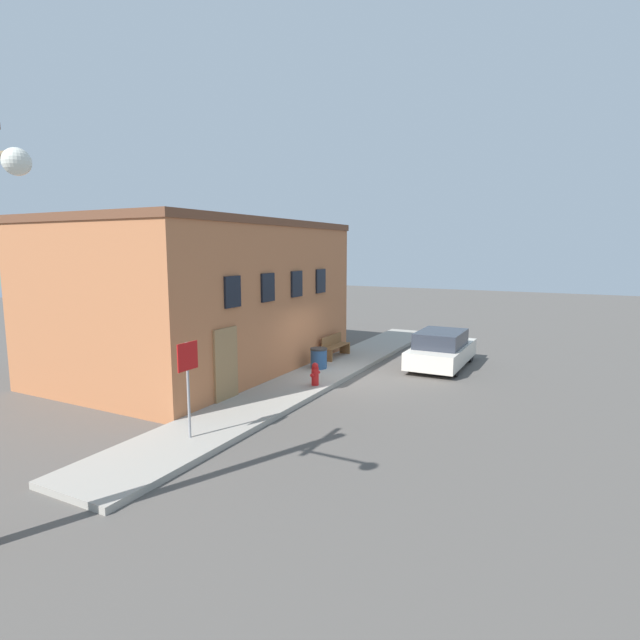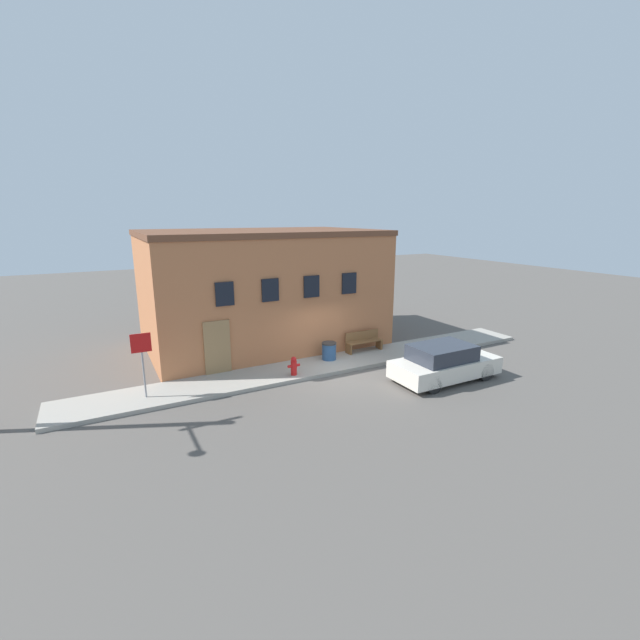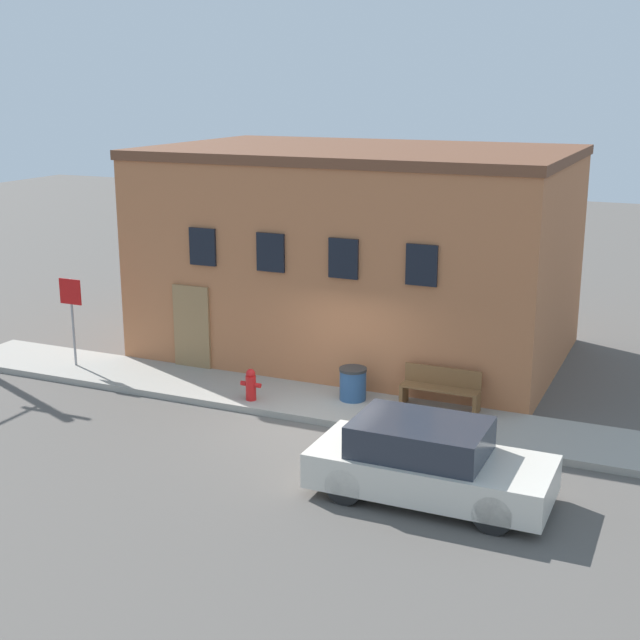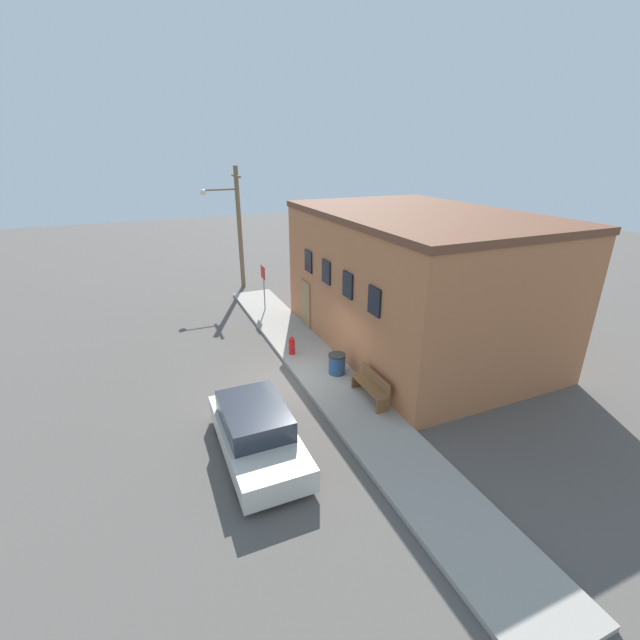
# 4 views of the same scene
# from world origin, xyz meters

# --- Properties ---
(ground_plane) EXTENTS (80.00, 80.00, 0.00)m
(ground_plane) POSITION_xyz_m (0.00, 0.00, 0.00)
(ground_plane) COLOR #56514C
(sidewalk) EXTENTS (20.01, 2.04, 0.15)m
(sidewalk) POSITION_xyz_m (0.00, 1.02, 0.07)
(sidewalk) COLOR #9E998E
(sidewalk) RESTS_ON ground
(brick_building) EXTENTS (10.46, 6.89, 5.38)m
(brick_building) POSITION_xyz_m (-1.11, 5.42, 2.69)
(brick_building) COLOR #B26B42
(brick_building) RESTS_ON ground
(fire_hydrant) EXTENTS (0.48, 0.23, 0.72)m
(fire_hydrant) POSITION_xyz_m (-1.76, 0.45, 0.50)
(fire_hydrant) COLOR red
(fire_hydrant) RESTS_ON sidewalk
(stop_sign) EXTENTS (0.63, 0.06, 2.20)m
(stop_sign) POSITION_xyz_m (-6.95, 0.90, 1.68)
(stop_sign) COLOR gray
(stop_sign) RESTS_ON sidewalk
(bench) EXTENTS (1.71, 0.44, 0.88)m
(bench) POSITION_xyz_m (2.22, 1.69, 0.59)
(bench) COLOR brown
(bench) RESTS_ON sidewalk
(trash_bin) EXTENTS (0.61, 0.61, 0.73)m
(trash_bin) POSITION_xyz_m (0.30, 1.39, 0.52)
(trash_bin) COLOR #2D517F
(trash_bin) RESTS_ON sidewalk
(utility_pole) EXTENTS (1.80, 2.08, 6.70)m
(utility_pole) POSITION_xyz_m (-11.54, 0.80, 3.67)
(utility_pole) COLOR brown
(utility_pole) RESTS_ON ground
(parked_car) EXTENTS (4.12, 1.78, 1.38)m
(parked_car) POSITION_xyz_m (3.17, -2.30, 0.66)
(parked_car) COLOR black
(parked_car) RESTS_ON ground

